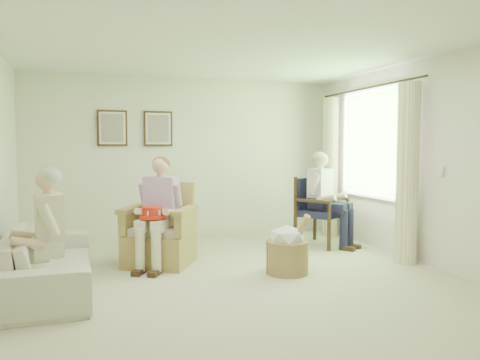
{
  "coord_description": "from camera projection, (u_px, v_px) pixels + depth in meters",
  "views": [
    {
      "loc": [
        -1.59,
        -4.73,
        1.49
      ],
      "look_at": [
        0.4,
        1.17,
        1.05
      ],
      "focal_mm": 35.0,
      "sensor_mm": 36.0,
      "label": 1
    }
  ],
  "objects": [
    {
      "name": "person_sofa",
      "position": [
        44.0,
        228.0,
        4.42
      ],
      "size": [
        0.42,
        0.62,
        1.27
      ],
      "rotation": [
        0.0,
        0.0,
        -1.43
      ],
      "color": "beige",
      "rests_on": "ground"
    },
    {
      "name": "ceiling",
      "position": [
        240.0,
        41.0,
        4.9
      ],
      "size": [
        5.0,
        5.5,
        0.02
      ],
      "primitive_type": "cube",
      "color": "white",
      "rests_on": "back_wall"
    },
    {
      "name": "front_wall",
      "position": [
        410.0,
        184.0,
        2.4
      ],
      "size": [
        5.0,
        0.04,
        2.6
      ],
      "primitive_type": "cube",
      "color": "silver",
      "rests_on": "ground"
    },
    {
      "name": "framed_print_right",
      "position": [
        158.0,
        129.0,
        7.38
      ],
      "size": [
        0.45,
        0.05,
        0.55
      ],
      "color": "#382114",
      "rests_on": "back_wall"
    },
    {
      "name": "curtain_right",
      "position": [
        330.0,
        167.0,
        7.81
      ],
      "size": [
        0.34,
        0.34,
        2.3
      ],
      "primitive_type": "cylinder",
      "color": "#F6EDC1",
      "rests_on": "ground"
    },
    {
      "name": "sofa",
      "position": [
        49.0,
        260.0,
        4.88
      ],
      "size": [
        2.11,
        0.83,
        0.62
      ],
      "primitive_type": "imported",
      "rotation": [
        0.0,
        0.0,
        1.57
      ],
      "color": "beige",
      "rests_on": "ground"
    },
    {
      "name": "floor",
      "position": [
        240.0,
        284.0,
        5.09
      ],
      "size": [
        5.5,
        5.5,
        0.0
      ],
      "primitive_type": "plane",
      "color": "beige",
      "rests_on": "ground"
    },
    {
      "name": "hatbox",
      "position": [
        287.0,
        250.0,
        5.5
      ],
      "size": [
        0.5,
        0.5,
        0.73
      ],
      "color": "tan",
      "rests_on": "ground"
    },
    {
      "name": "right_wall",
      "position": [
        431.0,
        162.0,
        5.79
      ],
      "size": [
        0.04,
        5.5,
        2.6
      ],
      "primitive_type": "cube",
      "color": "silver",
      "rests_on": "ground"
    },
    {
      "name": "wood_armchair",
      "position": [
        319.0,
        208.0,
        7.16
      ],
      "size": [
        0.66,
        0.62,
        1.01
      ],
      "rotation": [
        0.0,
        0.0,
        0.58
      ],
      "color": "black",
      "rests_on": "ground"
    },
    {
      "name": "red_hat",
      "position": [
        152.0,
        213.0,
        5.59
      ],
      "size": [
        0.31,
        0.31,
        0.14
      ],
      "color": "red",
      "rests_on": "person_wicker"
    },
    {
      "name": "curtain_left",
      "position": [
        407.0,
        174.0,
        5.96
      ],
      "size": [
        0.34,
        0.34,
        2.3
      ],
      "primitive_type": "cylinder",
      "color": "#F6EDC1",
      "rests_on": "ground"
    },
    {
      "name": "wicker_armchair",
      "position": [
        159.0,
        239.0,
        5.95
      ],
      "size": [
        0.8,
        0.8,
        1.03
      ],
      "rotation": [
        0.0,
        0.0,
        -0.52
      ],
      "color": "tan",
      "rests_on": "ground"
    },
    {
      "name": "person_wicker",
      "position": [
        161.0,
        204.0,
        5.79
      ],
      "size": [
        0.4,
        0.63,
        1.34
      ],
      "rotation": [
        0.0,
        0.0,
        -0.52
      ],
      "color": "beige",
      "rests_on": "ground"
    },
    {
      "name": "person_dark",
      "position": [
        324.0,
        192.0,
        6.99
      ],
      "size": [
        0.4,
        0.62,
        1.39
      ],
      "rotation": [
        0.0,
        0.0,
        0.58
      ],
      "color": "#181733",
      "rests_on": "ground"
    },
    {
      "name": "window",
      "position": [
        372.0,
        141.0,
        6.89
      ],
      "size": [
        0.13,
        2.5,
        1.63
      ],
      "color": "#2D6B23",
      "rests_on": "right_wall"
    },
    {
      "name": "back_wall",
      "position": [
        186.0,
        159.0,
        7.59
      ],
      "size": [
        5.0,
        0.04,
        2.6
      ],
      "primitive_type": "cube",
      "color": "silver",
      "rests_on": "ground"
    },
    {
      "name": "framed_print_left",
      "position": [
        112.0,
        128.0,
        7.16
      ],
      "size": [
        0.45,
        0.05,
        0.55
      ],
      "color": "#382114",
      "rests_on": "back_wall"
    }
  ]
}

